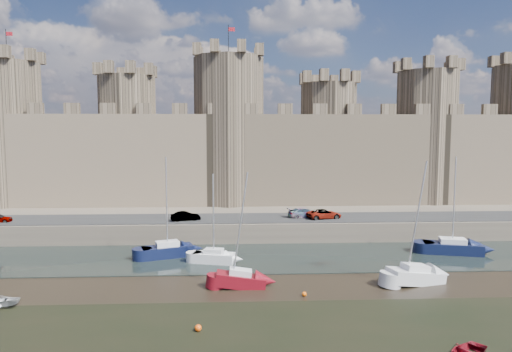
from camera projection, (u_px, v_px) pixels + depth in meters
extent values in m
cube|color=black|center=(209.00, 258.00, 50.02)|extent=(160.00, 12.00, 0.08)
cube|color=#4C443A|center=(220.00, 199.00, 85.70)|extent=(160.00, 60.00, 2.50)
cube|color=black|center=(213.00, 218.00, 59.72)|extent=(160.00, 7.00, 0.10)
cube|color=#42382B|center=(217.00, 159.00, 72.97)|extent=(100.00, 9.00, 14.00)
cylinder|color=#42382B|center=(11.00, 134.00, 71.11)|extent=(10.00, 10.00, 22.00)
cylinder|color=black|center=(6.00, 46.00, 69.81)|extent=(0.10, 0.10, 5.00)
cube|color=maroon|center=(9.00, 34.00, 69.66)|extent=(1.00, 0.03, 0.60)
cylinder|color=#42382B|center=(128.00, 140.00, 72.04)|extent=(9.00, 9.00, 20.00)
cylinder|color=#42382B|center=(229.00, 131.00, 72.63)|extent=(11.00, 11.00, 23.00)
cylinder|color=black|center=(228.00, 41.00, 71.27)|extent=(0.10, 0.10, 5.00)
cube|color=maroon|center=(232.00, 29.00, 71.12)|extent=(1.00, 0.03, 0.60)
cylinder|color=#42382B|center=(328.00, 143.00, 73.56)|extent=(9.00, 9.00, 19.00)
cylinder|color=#42382B|center=(426.00, 137.00, 74.19)|extent=(10.00, 10.00, 21.00)
imported|color=gray|center=(186.00, 216.00, 58.15)|extent=(3.92, 2.22, 1.22)
imported|color=gray|center=(305.00, 213.00, 60.50)|extent=(4.80, 2.73, 1.31)
imported|color=gray|center=(324.00, 214.00, 59.57)|extent=(4.98, 3.25, 1.27)
cube|color=black|center=(168.00, 251.00, 50.37)|extent=(5.93, 3.87, 1.21)
cube|color=silver|center=(167.00, 244.00, 50.28)|extent=(2.82, 2.24, 0.55)
cylinder|color=silver|center=(167.00, 202.00, 49.83)|extent=(0.14, 0.14, 9.87)
cube|color=silver|center=(214.00, 258.00, 48.15)|extent=(4.65, 2.68, 1.03)
cube|color=silver|center=(214.00, 251.00, 48.07)|extent=(2.17, 1.61, 0.47)
cylinder|color=silver|center=(213.00, 214.00, 47.69)|extent=(0.14, 0.14, 8.41)
cube|color=black|center=(452.00, 248.00, 51.83)|extent=(6.69, 3.86, 1.20)
cube|color=silver|center=(453.00, 241.00, 51.75)|extent=(3.12, 2.32, 0.55)
cylinder|color=silver|center=(454.00, 200.00, 51.30)|extent=(0.14, 0.14, 9.82)
cube|color=maroon|center=(241.00, 281.00, 40.76)|extent=(4.46, 1.77, 1.13)
cube|color=silver|center=(241.00, 272.00, 40.68)|extent=(1.99, 1.23, 0.51)
cylinder|color=silver|center=(240.00, 224.00, 40.25)|extent=(0.14, 0.14, 9.26)
cube|color=silver|center=(415.00, 277.00, 41.74)|extent=(5.59, 3.28, 1.23)
cube|color=silver|center=(416.00, 267.00, 41.65)|extent=(2.61, 1.96, 0.56)
cylinder|color=silver|center=(417.00, 216.00, 41.19)|extent=(0.14, 0.14, 10.08)
sphere|color=#EF4D0A|center=(198.00, 328.00, 31.74)|extent=(0.49, 0.49, 0.49)
sphere|color=#F25E0A|center=(304.00, 294.00, 38.48)|extent=(0.41, 0.41, 0.41)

